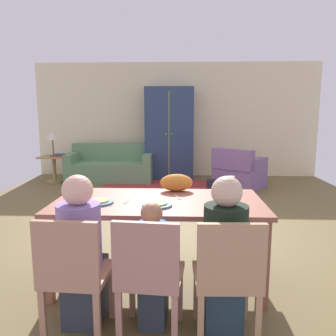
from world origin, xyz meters
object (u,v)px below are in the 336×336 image
object	(u,v)px
dining_chair_child	(149,272)
side_table	(54,165)
armchair	(239,172)
person_man	(82,257)
person_child	(153,269)
wine_glass	(231,182)
armoire	(169,133)
couch	(111,167)
person_woman	(224,259)
dining_chair_man	(74,271)
book_lower	(59,156)
cat	(176,183)
dining_table	(159,208)
handbag	(215,186)
table_lamp	(52,137)
book_upper	(60,154)
plate_near_child	(157,205)
plate_near_man	(99,202)
dining_chair_woman	(228,274)

from	to	relation	value
dining_chair_child	side_table	bearing A→B (deg)	116.92
armchair	person_man	bearing A→B (deg)	-112.28
person_child	side_table	distance (m)	5.65
wine_glass	armoire	distance (m)	4.79
couch	armchair	xyz separation A→B (m)	(2.78, -0.70, 0.02)
person_woman	dining_chair_man	bearing A→B (deg)	-170.11
dining_chair_child	book_lower	world-z (taller)	dining_chair_child
cat	couch	world-z (taller)	cat
dining_table	book_lower	bearing A→B (deg)	120.12
cat	handbag	distance (m)	3.25
person_woman	book_lower	distance (m)	5.78
person_child	couch	xyz separation A→B (m)	(-1.42, 5.26, -0.13)
table_lamp	book_upper	size ratio (longest dim) A/B	2.45
plate_near_child	person_woman	xyz separation A→B (m)	(0.50, -0.46, -0.26)
person_man	person_woman	size ratio (longest dim) A/B	1.00
armoire	handbag	size ratio (longest dim) A/B	6.56
cat	person_man	bearing A→B (deg)	-127.74
book_lower	book_upper	world-z (taller)	book_upper
dining_chair_man	book_lower	world-z (taller)	dining_chair_man
armoire	plate_near_man	bearing A→B (deg)	-94.68
dining_chair_child	cat	bearing A→B (deg)	82.39
plate_near_child	dining_chair_man	world-z (taller)	dining_chair_man
dining_chair_woman	table_lamp	world-z (taller)	table_lamp
person_child	handbag	distance (m)	4.20
dining_chair_man	book_lower	xyz separation A→B (m)	(-1.99, 5.12, 0.10)
plate_near_child	person_child	xyz separation A→B (m)	(0.00, -0.47, -0.34)
person_woman	armoire	xyz separation A→B (m)	(-0.59, 5.55, 0.54)
person_woman	dining_table	bearing A→B (deg)	127.84
book_lower	dining_chair_woman	bearing A→B (deg)	-59.64
person_man	armchair	distance (m)	4.92
plate_near_man	dining_chair_child	size ratio (longest dim) A/B	0.29
dining_chair_woman	person_woman	world-z (taller)	person_woman
dining_table	armoire	xyz separation A→B (m)	(-0.09, 4.91, 0.36)
cat	handbag	world-z (taller)	cat
side_table	person_child	bearing A→B (deg)	-62.21
dining_table	plate_near_child	world-z (taller)	plate_near_child
plate_near_man	armchair	world-z (taller)	armchair
couch	dining_chair_man	bearing A→B (deg)	-80.50
armoire	dining_chair_woman	bearing A→B (deg)	-84.10
plate_near_child	person_child	distance (m)	0.58
dining_chair_child	plate_near_child	bearing A→B (deg)	89.36
armoire	armchair	bearing A→B (deg)	-34.53
handbag	book_lower	bearing A→B (deg)	165.81
dining_chair_woman	cat	bearing A→B (deg)	106.72
cat	armoire	world-z (taller)	armoire
side_table	book_lower	size ratio (longest dim) A/B	2.64
dining_chair_child	dining_table	bearing A→B (deg)	89.50
wine_glass	armchair	distance (m)	3.84
dining_chair_man	side_table	xyz separation A→B (m)	(-2.13, 5.17, -0.11)
person_child	table_lamp	distance (m)	5.68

